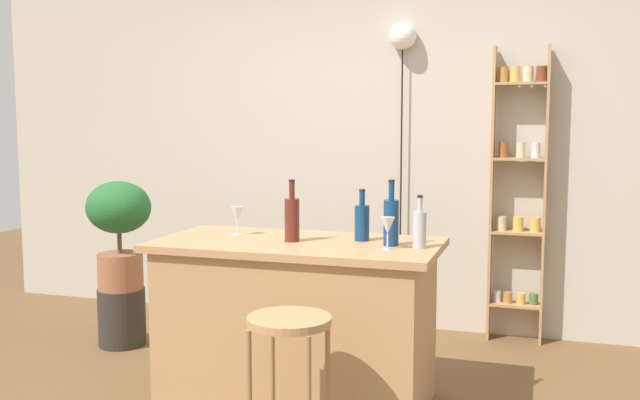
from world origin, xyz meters
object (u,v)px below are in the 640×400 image
Objects in this scene: wine_glass_left at (388,226)px; bottle_soda_blue at (362,221)px; spice_shelf at (518,189)px; bottle_vinegar at (292,218)px; potted_plant at (119,224)px; bottle_wine_red at (391,221)px; bottle_spirits_clear at (420,228)px; pendant_globe_light at (403,42)px; bar_stool at (289,354)px; wine_glass_center at (237,215)px; plant_stool at (122,317)px.

bottle_soda_blue is at bearing 131.03° from wine_glass_left.
bottle_vinegar is (-1.11, -1.52, -0.05)m from spice_shelf.
bottle_wine_red is (2.00, -0.54, 0.18)m from potted_plant.
bottle_spirits_clear is 1.65× the size of wine_glass_left.
spice_shelf is 12.48× the size of wine_glass_left.
bottle_vinegar is at bearing -21.47° from potted_plant.
potted_plant is 2.37m from pendant_globe_light.
bottle_vinegar reaches higher than bottle_spirits_clear.
wine_glass_center is (-0.61, 0.80, 0.49)m from bar_stool.
bottle_wine_red is at bearing -80.52° from pendant_globe_light.
potted_plant is (-2.57, -0.94, -0.23)m from spice_shelf.
spice_shelf is at bearing 20.06° from plant_stool.
bottle_wine_red is 0.11m from wine_glass_left.
bottle_wine_red reaches higher than potted_plant.
spice_shelf reaches higher than plant_stool.
wine_glass_left is (0.30, 0.61, 0.49)m from bar_stool.
spice_shelf is (0.87, 2.21, 0.55)m from bar_stool.
wine_glass_left is at bearing -48.97° from bottle_soda_blue.
potted_plant is at bearing 90.00° from plant_stool.
bar_stool is 0.93m from bottle_wine_red.
spice_shelf is 7.31× the size of bottle_soda_blue.
pendant_globe_light reaches higher than plant_stool.
bar_stool is 0.84m from wine_glass_left.
wine_glass_left is (2.00, -0.66, 0.17)m from potted_plant.
spice_shelf is 2.88m from plant_stool.
spice_shelf is 1.58m from bottle_soda_blue.
wine_glass_center is at bearing 168.49° from wine_glass_left.
bar_stool is 0.92× the size of potted_plant.
spice_shelf is 0.91× the size of pendant_globe_light.
bar_stool reaches higher than plant_stool.
spice_shelf reaches higher than bottle_vinegar.
plant_stool is 2.76m from pendant_globe_light.
wine_glass_left is at bearing -11.51° from wine_glass_center.
bottle_vinegar reaches higher than bottle_soda_blue.
bottle_vinegar is at bearing -179.30° from bottle_spirits_clear.
pendant_globe_light reaches higher than spice_shelf.
potted_plant is 2.08m from bottle_wine_red.
plant_stool is at bearing -159.94° from spice_shelf.
pendant_globe_light is (-0.41, 1.54, 1.11)m from bottle_spirits_clear.
plant_stool is 2.36m from bottle_spirits_clear.
bottle_wine_red reaches higher than bottle_vinegar.
bottle_soda_blue is at bearing -13.60° from plant_stool.
spice_shelf is 2.76× the size of potted_plant.
bottle_vinegar reaches higher than plant_stool.
pendant_globe_light reaches higher than bottle_vinegar.
potted_plant is 1.87m from bottle_soda_blue.
bottle_spirits_clear reaches higher than potted_plant.
potted_plant is 2.23× the size of bottle_vinegar.
potted_plant is (0.00, 0.00, 0.64)m from plant_stool.
bottle_soda_blue is (-0.76, -1.38, -0.07)m from spice_shelf.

